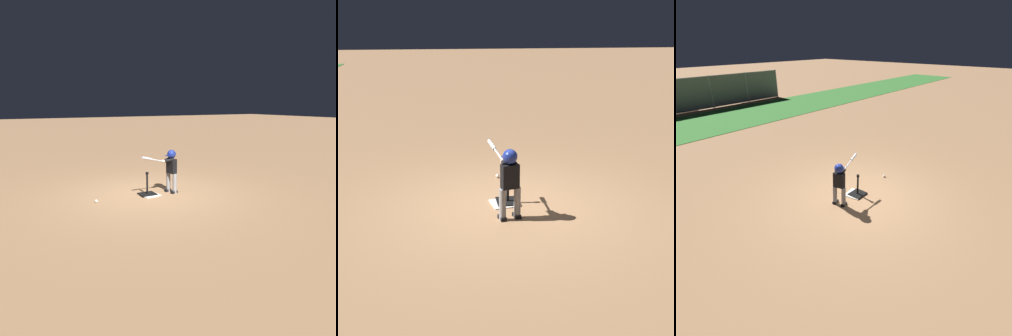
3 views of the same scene
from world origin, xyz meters
TOP-DOWN VIEW (x-y plane):
  - ground_plane at (0.00, 0.00)m, footprint 90.00×90.00m
  - home_plate at (0.07, 0.09)m, footprint 0.50×0.50m
  - batting_tee at (0.10, 0.03)m, footprint 0.42×0.37m
  - batter_child at (-0.53, 0.10)m, footprint 1.06×0.44m
  - baseball at (1.44, 0.04)m, footprint 0.07×0.07m

SIDE VIEW (x-z plane):
  - ground_plane at x=0.00m, z-range 0.00..0.00m
  - home_plate at x=0.07m, z-range 0.00..0.02m
  - baseball at x=1.44m, z-range 0.00..0.07m
  - batting_tee at x=0.10m, z-range -0.22..0.38m
  - batter_child at x=-0.53m, z-range 0.15..1.28m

